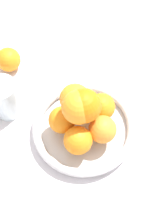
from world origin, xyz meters
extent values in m
plane|color=silver|center=(0.00, 0.00, 0.00)|extent=(4.00, 4.00, 0.00)
cylinder|color=silver|center=(0.00, 0.00, 0.01)|extent=(0.25, 0.25, 0.01)
torus|color=silver|center=(0.00, 0.00, 0.02)|extent=(0.26, 0.26, 0.02)
sphere|color=orange|center=(0.03, 0.04, 0.07)|extent=(0.07, 0.07, 0.07)
sphere|color=orange|center=(-0.03, 0.05, 0.07)|extent=(0.08, 0.08, 0.08)
sphere|color=orange|center=(-0.05, -0.01, 0.07)|extent=(0.07, 0.07, 0.07)
sphere|color=orange|center=(0.00, -0.06, 0.07)|extent=(0.07, 0.07, 0.07)
sphere|color=orange|center=(0.05, -0.02, 0.07)|extent=(0.07, 0.07, 0.07)
sphere|color=orange|center=(-0.01, -0.01, 0.13)|extent=(0.08, 0.08, 0.08)
sphere|color=orange|center=(0.00, 0.00, 0.13)|extent=(0.08, 0.08, 0.08)
sphere|color=orange|center=(-0.25, 0.15, 0.03)|extent=(0.07, 0.07, 0.07)
cylinder|color=silver|center=(-0.21, 0.01, 0.05)|extent=(0.07, 0.07, 0.11)
camera|label=1|loc=(0.08, -0.33, 0.72)|focal=50.00mm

